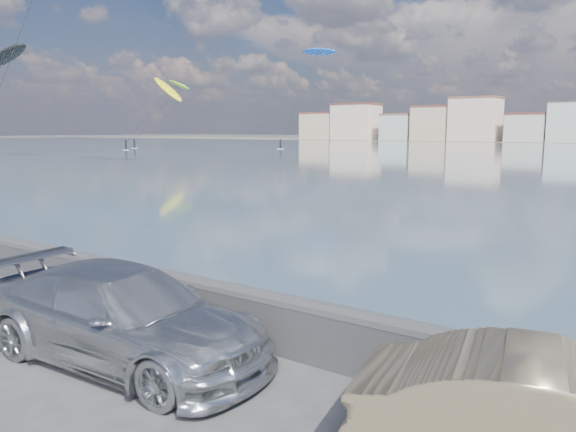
# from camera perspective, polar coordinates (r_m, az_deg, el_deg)

# --- Properties ---
(ground) EXTENTS (700.00, 700.00, 0.00)m
(ground) POSITION_cam_1_polar(r_m,az_deg,el_deg) (9.59, -19.81, -15.62)
(ground) COLOR #333335
(ground) RESTS_ON ground
(seawall) EXTENTS (400.00, 0.36, 1.08)m
(seawall) POSITION_cam_1_polar(r_m,az_deg,el_deg) (11.02, -8.28, -8.73)
(seawall) COLOR #28282B
(seawall) RESTS_ON ground
(car_silver) EXTENTS (5.61, 2.57, 1.59)m
(car_silver) POSITION_cam_1_polar(r_m,az_deg,el_deg) (9.92, -16.38, -9.70)
(car_silver) COLOR #B2B5B9
(car_silver) RESTS_ON ground
(car_champagne) EXTENTS (4.83, 2.54, 1.52)m
(car_champagne) POSITION_cam_1_polar(r_m,az_deg,el_deg) (6.98, 26.71, -18.75)
(car_champagne) COLOR tan
(car_champagne) RESTS_ON ground
(kitesurfer_0) EXTENTS (7.43, 13.13, 15.47)m
(kitesurfer_0) POSITION_cam_1_polar(r_m,az_deg,el_deg) (128.88, -11.12, 12.82)
(kitesurfer_0) COLOR #8CD826
(kitesurfer_0) RESTS_ON ground
(kitesurfer_8) EXTENTS (10.29, 9.58, 15.14)m
(kitesurfer_8) POSITION_cam_1_polar(r_m,az_deg,el_deg) (85.72, -26.78, 14.21)
(kitesurfer_8) COLOR black
(kitesurfer_8) RESTS_ON ground
(kitesurfer_13) EXTENTS (9.94, 16.10, 15.54)m
(kitesurfer_13) POSITION_cam_1_polar(r_m,az_deg,el_deg) (123.89, -12.12, 12.41)
(kitesurfer_13) COLOR yellow
(kitesurfer_13) RESTS_ON ground
(kitesurfer_14) EXTENTS (9.17, 11.02, 20.97)m
(kitesurfer_14) POSITION_cam_1_polar(r_m,az_deg,el_deg) (119.97, 3.12, 16.21)
(kitesurfer_14) COLOR blue
(kitesurfer_14) RESTS_ON ground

